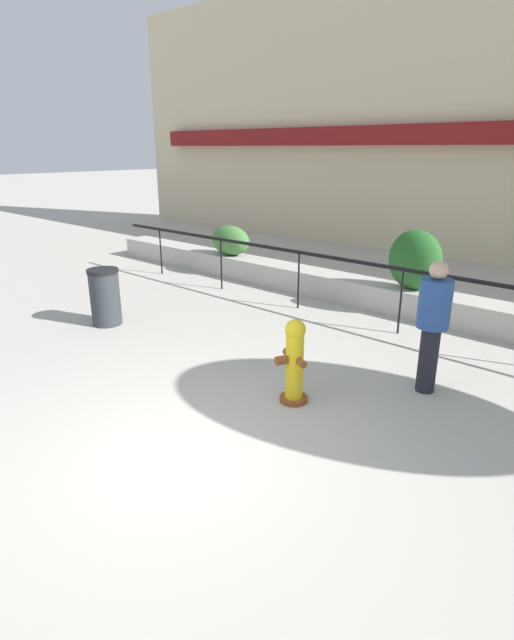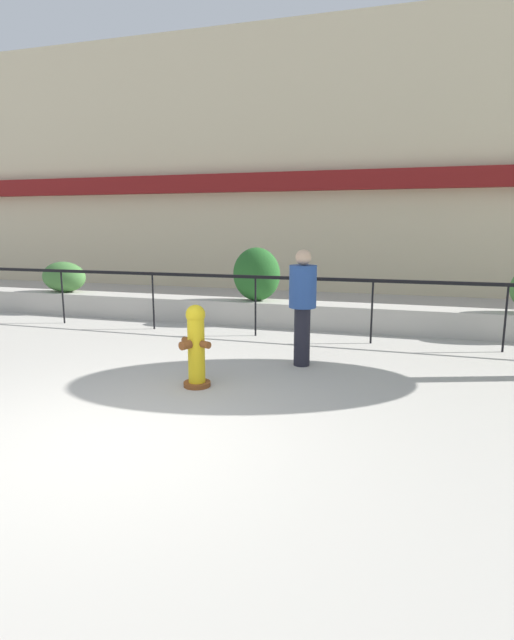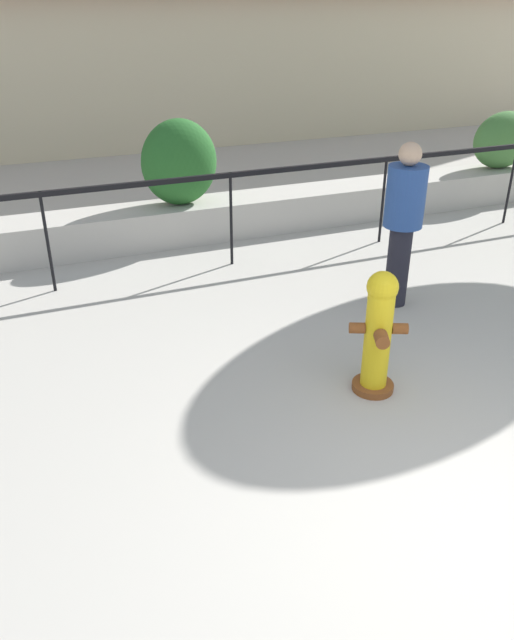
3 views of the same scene
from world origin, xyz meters
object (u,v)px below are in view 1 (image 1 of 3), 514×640
Objects in this scene: hedge_bush_0 at (230,240)px; trash_bin at (105,297)px; hedge_bush_1 at (415,260)px; fire_hydrant at (294,361)px; pedestrian at (433,319)px.

hedge_bush_0 reaches higher than trash_bin.
trash_bin is at bearing -77.28° from hedge_bush_0.
hedge_bush_1 is 5.66m from trash_bin.
trash_bin is (0.93, -4.13, -0.35)m from hedge_bush_0.
hedge_bush_0 is 1.00× the size of hedge_bush_1.
fire_hydrant is at bearing -1.05° from trash_bin.
trash_bin is (-3.83, -4.13, -0.55)m from hedge_bush_1.
trash_bin is (-5.39, -1.30, -0.48)m from pedestrian.
fire_hydrant is 4.29m from trash_bin.
pedestrian is (6.33, -2.83, 0.13)m from hedge_bush_0.
hedge_bush_0 is at bearing 141.12° from fire_hydrant.
fire_hydrant is 1.82m from pedestrian.
fire_hydrant is (5.22, -4.21, -0.31)m from hedge_bush_0.
hedge_bush_0 is 6.93m from pedestrian.
hedge_bush_0 is at bearing 180.00° from hedge_bush_1.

